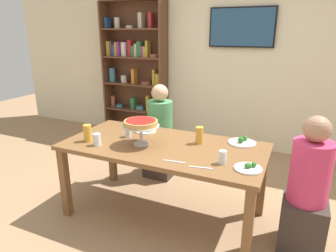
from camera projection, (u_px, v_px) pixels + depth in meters
The scene contains 18 objects.
ground_plane at pixel (164, 214), 2.95m from camera, with size 12.00×12.00×0.00m, color #9E7A56.
rear_partition at pixel (226, 55), 4.43m from camera, with size 8.00×0.12×2.80m, color beige.
dining_table at pixel (164, 153), 2.75m from camera, with size 1.85×0.91×0.74m.
bookshelf at pixel (135, 69), 4.93m from camera, with size 1.10×0.30×2.21m.
television at pixel (242, 27), 4.14m from camera, with size 0.92×0.05×0.55m.
diner_head_east at pixel (306, 196), 2.34m from camera, with size 0.34×0.34×1.15m.
diner_far_left at pixel (160, 138), 3.62m from camera, with size 0.34×0.34×1.15m.
deep_dish_pizza_stand at pixel (141, 124), 2.67m from camera, with size 0.34×0.34×0.23m.
salad_plate_near_diner at pixel (242, 142), 2.75m from camera, with size 0.25×0.25×0.07m.
salad_plate_far_diner at pixel (248, 168), 2.23m from camera, with size 0.21×0.21×0.05m.
salad_plate_spare at pixel (145, 130), 3.07m from camera, with size 0.22×0.22×0.07m.
beer_glass_amber_tall at pixel (88, 133), 2.78m from camera, with size 0.08×0.08×0.16m, color gold.
beer_glass_amber_short at pixel (199, 135), 2.73m from camera, with size 0.07×0.07×0.16m, color gold.
water_glass_clear_near at pixel (128, 132), 2.91m from camera, with size 0.06×0.06×0.10m, color white.
water_glass_clear_far at pixel (223, 157), 2.31m from camera, with size 0.06×0.06×0.11m, color white.
water_glass_clear_spare at pixel (97, 140), 2.69m from camera, with size 0.07×0.07×0.11m, color white.
cutlery_fork_near at pixel (201, 168), 2.26m from camera, with size 0.18×0.02×0.01m, color silver.
cutlery_knife_near at pixel (174, 161), 2.36m from camera, with size 0.18×0.02×0.01m, color silver.
Camera 1 is at (1.08, -2.30, 1.73)m, focal length 31.62 mm.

